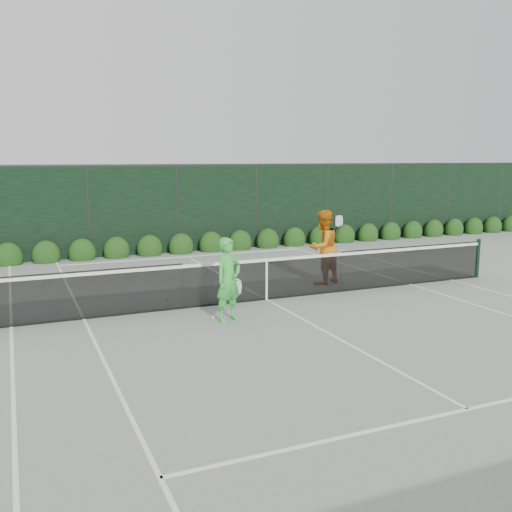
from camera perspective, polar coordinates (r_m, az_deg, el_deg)
name	(u,v)px	position (r m, az deg, el deg)	size (l,w,h in m)	color
ground	(266,300)	(13.32, 1.05, -4.40)	(80.00, 80.00, 0.00)	gray
tennis_net	(266,278)	(13.19, 0.96, -2.18)	(12.90, 0.10, 1.07)	#10321F
player_woman	(229,280)	(11.47, -2.77, -2.38)	(0.73, 0.62, 1.71)	green
player_man	(323,247)	(14.94, 6.71, 0.89)	(1.14, 1.01, 1.94)	orange
court_lines	(266,300)	(13.32, 1.05, -4.38)	(11.03, 23.83, 0.01)	white
windscreen_fence	(327,253)	(10.65, 7.11, 0.25)	(32.00, 21.07, 3.06)	black
hedge_row	(181,247)	(19.88, -7.50, 0.94)	(31.66, 0.65, 0.94)	#17340E
tennis_balls	(208,303)	(12.93, -4.84, -4.72)	(1.84, 1.99, 0.07)	#C3EB34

